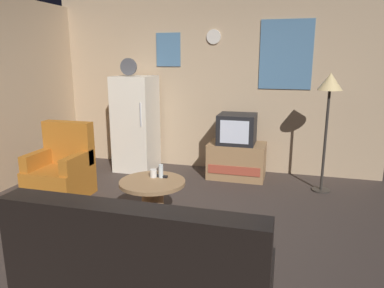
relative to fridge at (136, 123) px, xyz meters
name	(u,v)px	position (x,y,z in m)	size (l,w,h in m)	color
ground_plane	(160,233)	(1.14, -2.00, -0.75)	(12.00, 12.00, 0.00)	#3D332D
wall_with_art	(213,84)	(1.15, 0.45, 0.61)	(5.20, 0.12, 2.72)	tan
fridge	(136,123)	(0.00, 0.00, 0.00)	(0.60, 0.62, 1.77)	silver
tv_stand	(237,160)	(1.63, 0.00, -0.49)	(0.84, 0.53, 0.53)	#9E754C
crt_tv	(237,129)	(1.62, 0.00, 0.00)	(0.54, 0.51, 0.44)	black
standing_lamp	(330,91)	(2.84, -0.26, 0.60)	(0.32, 0.32, 1.59)	#332D28
coffee_table	(153,201)	(0.97, -1.76, -0.52)	(0.72, 0.72, 0.47)	#9E754C
wine_glass	(161,171)	(1.03, -1.63, -0.21)	(0.05, 0.05, 0.15)	silver
mug_ceramic_white	(153,173)	(0.94, -1.64, -0.24)	(0.08, 0.08, 0.09)	silver
remote_control	(161,176)	(1.02, -1.62, -0.27)	(0.15, 0.04, 0.02)	black
armchair	(62,171)	(-0.45, -1.37, -0.42)	(0.68, 0.68, 0.96)	#B2661E
couch	(145,276)	(1.49, -3.19, -0.44)	(1.70, 0.80, 0.92)	black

